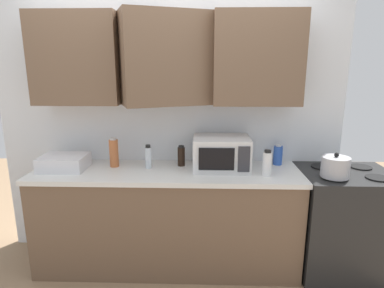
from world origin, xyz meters
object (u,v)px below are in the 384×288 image
object	(u,v)px
bottle_soy_dark	(181,156)
bottle_white_jar	(267,164)
dish_rack	(64,162)
bottle_spice_jar	(114,153)
bottle_blue_cleaner	(278,155)
microwave	(221,153)
kettle	(335,167)
stove_range	(342,222)
bottle_clear_tall	(148,157)

from	to	relation	value
bottle_soy_dark	bottle_white_jar	bearing A→B (deg)	-19.20
dish_rack	bottle_spice_jar	xyz separation A→B (m)	(0.41, 0.09, 0.07)
dish_rack	bottle_blue_cleaner	distance (m)	1.88
microwave	bottle_spice_jar	xyz separation A→B (m)	(-0.94, 0.03, -0.01)
kettle	bottle_blue_cleaner	xyz separation A→B (m)	(-0.37, 0.36, -0.01)
bottle_blue_cleaner	bottle_spice_jar	bearing A→B (deg)	-175.85
bottle_spice_jar	bottle_soy_dark	bearing A→B (deg)	3.99
stove_range	kettle	distance (m)	0.59
bottle_blue_cleaner	bottle_spice_jar	xyz separation A→B (m)	(-1.46, -0.11, 0.04)
bottle_spice_jar	bottle_clear_tall	bearing A→B (deg)	-6.37
dish_rack	kettle	bearing A→B (deg)	-4.08
microwave	bottle_clear_tall	world-z (taller)	microwave
dish_rack	bottle_blue_cleaner	xyz separation A→B (m)	(1.87, 0.20, 0.03)
kettle	bottle_white_jar	distance (m)	0.53
stove_range	microwave	xyz separation A→B (m)	(-1.06, 0.07, 0.59)
bottle_soy_dark	bottle_spice_jar	xyz separation A→B (m)	(-0.59, -0.04, 0.04)
microwave	stove_range	bearing A→B (deg)	-4.04
kettle	dish_rack	xyz separation A→B (m)	(-2.25, 0.16, -0.03)
microwave	kettle	bearing A→B (deg)	-13.57
kettle	microwave	xyz separation A→B (m)	(-0.89, 0.21, 0.05)
stove_range	dish_rack	xyz separation A→B (m)	(-2.42, 0.02, 0.51)
stove_range	bottle_clear_tall	distance (m)	1.78
dish_rack	bottle_white_jar	size ratio (longest dim) A/B	1.76
dish_rack	microwave	bearing A→B (deg)	2.32
kettle	bottle_white_jar	bearing A→B (deg)	175.29
bottle_blue_cleaner	bottle_spice_jar	world-z (taller)	bottle_spice_jar
microwave	bottle_blue_cleaner	bearing A→B (deg)	15.21
bottle_white_jar	microwave	bearing A→B (deg)	154.65
dish_rack	bottle_spice_jar	distance (m)	0.43
dish_rack	bottle_white_jar	world-z (taller)	bottle_white_jar
microwave	bottle_white_jar	world-z (taller)	microwave
bottle_clear_tall	stove_range	bearing A→B (deg)	-2.55
stove_range	dish_rack	world-z (taller)	dish_rack
bottle_clear_tall	bottle_spice_jar	xyz separation A→B (m)	(-0.31, 0.03, 0.03)
stove_range	bottle_soy_dark	distance (m)	1.52
bottle_soy_dark	bottle_blue_cleaner	bearing A→B (deg)	4.26
bottle_soy_dark	bottle_clear_tall	distance (m)	0.29
bottle_clear_tall	microwave	bearing A→B (deg)	-0.04
kettle	bottle_blue_cleaner	bearing A→B (deg)	136.25
stove_range	bottle_clear_tall	world-z (taller)	bottle_clear_tall
bottle_white_jar	bottle_spice_jar	size ratio (longest dim) A/B	0.83
microwave	bottle_spice_jar	distance (m)	0.94
stove_range	bottle_blue_cleaner	size ratio (longest dim) A/B	4.91
bottle_blue_cleaner	bottle_spice_jar	size ratio (longest dim) A/B	0.71
stove_range	bottle_white_jar	world-z (taller)	bottle_white_jar
stove_range	microwave	world-z (taller)	microwave
stove_range	bottle_blue_cleaner	bearing A→B (deg)	158.27
dish_rack	bottle_white_jar	xyz separation A→B (m)	(1.72, -0.12, 0.04)
bottle_soy_dark	bottle_clear_tall	xyz separation A→B (m)	(-0.28, -0.08, 0.01)
stove_range	bottle_white_jar	xyz separation A→B (m)	(-0.70, -0.10, 0.55)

